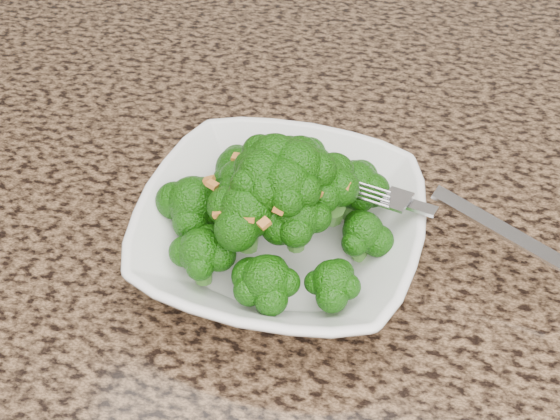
# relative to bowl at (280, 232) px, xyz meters

# --- Properties ---
(granite_counter) EXTENTS (1.64, 1.04, 0.03)m
(granite_counter) POSITION_rel_bowl_xyz_m (0.08, -0.03, -0.04)
(granite_counter) COLOR brown
(granite_counter) RESTS_ON cabinet
(bowl) EXTENTS (0.22, 0.22, 0.05)m
(bowl) POSITION_rel_bowl_xyz_m (0.00, 0.00, 0.00)
(bowl) COLOR white
(bowl) RESTS_ON granite_counter
(broccoli_pile) EXTENTS (0.19, 0.19, 0.07)m
(broccoli_pile) POSITION_rel_bowl_xyz_m (0.00, 0.00, 0.06)
(broccoli_pile) COLOR #18590A
(broccoli_pile) RESTS_ON bowl
(garlic_topping) EXTENTS (0.11, 0.11, 0.01)m
(garlic_topping) POSITION_rel_bowl_xyz_m (0.00, 0.00, 0.10)
(garlic_topping) COLOR orange
(garlic_topping) RESTS_ON broccoli_pile
(fork) EXTENTS (0.18, 0.09, 0.01)m
(fork) POSITION_rel_bowl_xyz_m (0.10, 0.01, 0.03)
(fork) COLOR silver
(fork) RESTS_ON bowl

